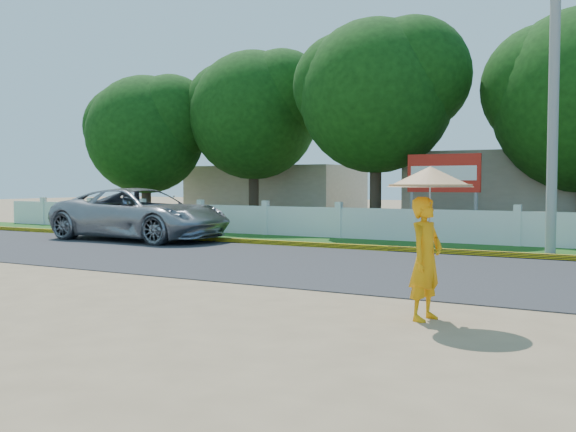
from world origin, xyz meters
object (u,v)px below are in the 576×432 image
at_px(vehicle, 141,214).
at_px(billboard, 443,178).
at_px(utility_pole, 553,110).
at_px(monk_with_parasol, 428,220).

bearing_deg(vehicle, billboard, -60.74).
distance_m(utility_pole, billboard, 5.05).
xyz_separation_m(vehicle, monk_with_parasol, (12.36, -7.87, 0.55)).
height_order(vehicle, billboard, billboard).
bearing_deg(monk_with_parasol, utility_pole, 86.86).
bearing_deg(utility_pole, monk_with_parasol, -93.14).
distance_m(vehicle, billboard, 10.43).
xyz_separation_m(utility_pole, vehicle, (-12.90, -2.00, -3.05)).
relative_size(utility_pole, vehicle, 1.23).
height_order(utility_pole, monk_with_parasol, utility_pole).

